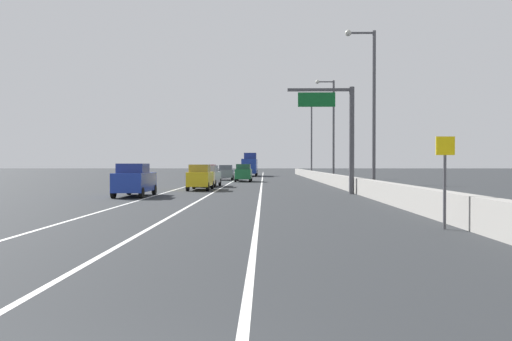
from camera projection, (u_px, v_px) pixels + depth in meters
ground_plane at (251, 179)px, 67.56m from camera, size 320.00×320.00×0.00m
lane_stripe_left at (203, 182)px, 58.66m from camera, size 0.16×130.00×0.00m
lane_stripe_center at (232, 182)px, 58.60m from camera, size 0.16×130.00×0.00m
lane_stripe_right at (262, 182)px, 58.54m from camera, size 0.16×130.00×0.00m
jersey_barrier_right at (341, 182)px, 43.42m from camera, size 0.60×120.00×1.10m
overhead_sign_gantry at (341, 127)px, 34.75m from camera, size 4.68×0.36×7.50m
speed_advisory_sign at (445, 175)px, 16.01m from camera, size 0.60×0.11×3.00m
lamp_post_right_second at (371, 101)px, 34.47m from camera, size 2.14×0.44×11.42m
lamp_post_right_third at (331, 124)px, 55.01m from camera, size 2.14×0.44×11.42m
lamp_post_right_fourth at (310, 135)px, 75.57m from camera, size 2.14×0.44×11.42m
car_yellow_0 at (200, 177)px, 40.00m from camera, size 1.79×4.49×2.06m
car_red_1 at (210, 171)px, 74.50m from camera, size 1.96×4.27×1.99m
car_silver_2 at (209, 176)px, 46.16m from camera, size 1.98×4.75×1.97m
car_green_3 at (244, 173)px, 59.02m from camera, size 1.95×4.76×2.08m
car_gray_4 at (226, 173)px, 64.39m from camera, size 1.98×4.04×1.96m
car_blue_5 at (135, 180)px, 32.12m from camera, size 2.00×4.60×2.13m
box_truck at (250, 165)px, 85.23m from camera, size 2.55×9.50×4.02m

